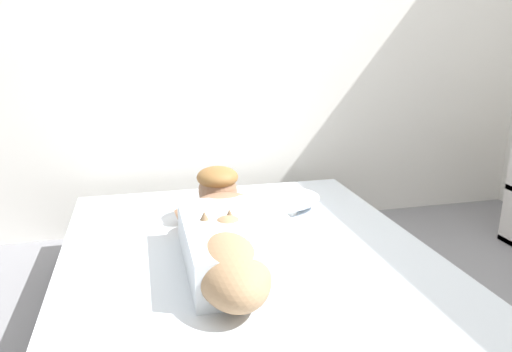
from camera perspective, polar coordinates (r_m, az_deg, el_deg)
back_wall at (r=3.04m, az=-0.74°, el=17.40°), size 3.84×0.12×2.50m
bed at (r=2.10m, az=-0.79°, el=-13.26°), size 1.58×1.92×0.32m
pillow at (r=2.49m, az=1.85°, el=-2.86°), size 0.52×0.32×0.11m
person_lying at (r=2.02m, az=-2.84°, el=-6.09°), size 0.43×0.92×0.27m
dog at (r=1.72m, az=-3.07°, el=-10.39°), size 0.26×0.57×0.21m
coffee_cup at (r=2.46m, az=3.92°, el=-3.60°), size 0.12×0.09×0.07m
cell_phone at (r=1.76m, az=-4.09°, el=-13.38°), size 0.07×0.14×0.01m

